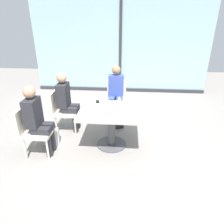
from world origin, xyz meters
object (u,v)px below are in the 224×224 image
at_px(wine_glass_1, 95,108).
at_px(handbag_1, 116,122).
at_px(chair_near_window, 116,97).
at_px(person_near_window, 116,90).
at_px(chair_side_end, 33,128).
at_px(chair_far_left, 62,108).
at_px(wine_glass_0, 114,103).
at_px(handbag_0, 51,137).
at_px(person_side_end, 37,118).
at_px(person_far_left, 67,100).
at_px(wine_glass_4, 119,99).
at_px(wine_glass_2, 109,108).
at_px(coffee_cup, 116,111).
at_px(dining_table_main, 112,120).
at_px(wine_glass_3, 102,97).
at_px(cell_phone_on_table, 97,102).

relative_size(wine_glass_1, handbag_1, 0.62).
distance_m(chair_near_window, person_near_window, 0.23).
height_order(chair_near_window, chair_side_end, same).
bearing_deg(chair_far_left, chair_side_end, -106.94).
xyz_separation_m(wine_glass_0, handbag_0, (-1.21, -0.04, -0.72)).
relative_size(chair_far_left, person_side_end, 0.69).
bearing_deg(chair_side_end, chair_far_left, 73.06).
height_order(chair_side_end, person_far_left, person_far_left).
xyz_separation_m(person_near_window, wine_glass_4, (0.12, -0.96, 0.16)).
distance_m(wine_glass_2, wine_glass_4, 0.45).
xyz_separation_m(wine_glass_0, coffee_cup, (0.06, -0.12, -0.09)).
bearing_deg(person_near_window, coffee_cup, -85.87).
xyz_separation_m(chair_near_window, handbag_1, (0.04, -0.62, -0.36)).
bearing_deg(chair_side_end, wine_glass_0, 14.55).
xyz_separation_m(dining_table_main, wine_glass_1, (-0.26, -0.23, 0.32)).
bearing_deg(person_near_window, chair_far_left, -147.93).
bearing_deg(wine_glass_1, wine_glass_0, 39.59).
bearing_deg(wine_glass_1, dining_table_main, 41.48).
distance_m(wine_glass_3, coffee_cup, 0.50).
xyz_separation_m(chair_far_left, cell_phone_on_table, (0.77, -0.14, 0.24)).
bearing_deg(chair_near_window, chair_far_left, -143.95).
xyz_separation_m(wine_glass_3, handbag_1, (0.26, 0.40, -0.72)).
bearing_deg(person_far_left, wine_glass_2, -36.88).
bearing_deg(coffee_cup, wine_glass_0, 116.46).
bearing_deg(chair_far_left, dining_table_main, -25.50).
xyz_separation_m(person_near_window, wine_glass_3, (-0.21, -0.91, 0.16)).
xyz_separation_m(dining_table_main, chair_side_end, (-1.34, -0.34, -0.04)).
bearing_deg(wine_glass_0, wine_glass_2, -106.98).
distance_m(cell_phone_on_table, handbag_0, 1.13).
bearing_deg(chair_side_end, person_near_window, 48.85).
height_order(dining_table_main, handbag_0, dining_table_main).
relative_size(dining_table_main, cell_phone_on_table, 7.97).
distance_m(wine_glass_2, handbag_0, 1.37).
bearing_deg(wine_glass_3, coffee_cup, -51.30).
height_order(person_far_left, person_near_window, same).
bearing_deg(coffee_cup, wine_glass_4, 84.97).
relative_size(wine_glass_2, cell_phone_on_table, 1.28).
bearing_deg(wine_glass_1, person_near_window, 79.65).
bearing_deg(coffee_cup, chair_far_left, 152.17).
relative_size(wine_glass_2, wine_glass_3, 1.00).
bearing_deg(person_near_window, wine_glass_2, -91.16).
distance_m(coffee_cup, handbag_0, 1.42).
bearing_deg(handbag_0, dining_table_main, -14.72).
xyz_separation_m(dining_table_main, coffee_cup, (0.09, -0.10, 0.23)).
xyz_separation_m(wine_glass_3, coffee_cup, (0.31, -0.38, -0.09)).
bearing_deg(person_far_left, chair_near_window, 39.00).
height_order(person_far_left, handbag_0, person_far_left).
distance_m(person_near_window, handbag_1, 0.76).
height_order(chair_far_left, wine_glass_2, wine_glass_2).
bearing_deg(wine_glass_2, person_near_window, 88.84).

